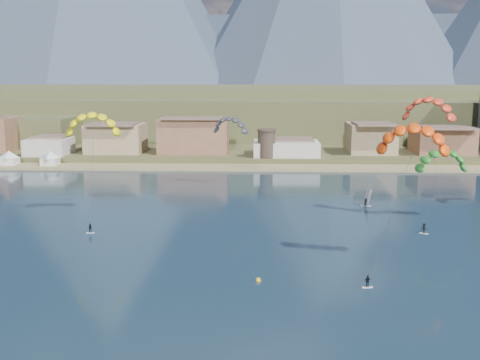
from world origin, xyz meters
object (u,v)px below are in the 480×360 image
object	(u,v)px
kitesurfer_green	(442,157)
windsurfer	(367,200)
kitesurfer_orange	(413,134)
watchtower	(267,143)
kitesurfer_yellow	(93,121)
buoy	(258,280)

from	to	relation	value
kitesurfer_green	windsurfer	xyz separation A→B (m)	(-11.14, 11.41, -10.54)
kitesurfer_orange	watchtower	bearing A→B (deg)	101.50
kitesurfer_yellow	buoy	xyz separation A→B (m)	(30.98, -34.52, -17.98)
kitesurfer_yellow	kitesurfer_orange	distance (m)	58.59
buoy	windsurfer	bearing A→B (deg)	63.89
kitesurfer_yellow	kitesurfer_green	world-z (taller)	kitesurfer_yellow
watchtower	buoy	xyz separation A→B (m)	(-1.95, -100.67, -6.25)
kitesurfer_green	kitesurfer_orange	bearing A→B (deg)	-115.05
watchtower	kitesurfer_green	xyz separation A→B (m)	(31.15, -67.28, 5.39)
kitesurfer_yellow	kitesurfer_green	bearing A→B (deg)	-1.00
kitesurfer_green	windsurfer	bearing A→B (deg)	134.33
kitesurfer_orange	windsurfer	world-z (taller)	kitesurfer_orange
windsurfer	buoy	world-z (taller)	windsurfer
kitesurfer_orange	kitesurfer_yellow	bearing A→B (deg)	152.38
windsurfer	buoy	size ratio (longest dim) A/B	5.31
kitesurfer_orange	kitesurfer_green	distance (m)	29.53
windsurfer	buoy	distance (m)	49.91
watchtower	kitesurfer_green	size ratio (longest dim) A/B	0.54
kitesurfer_yellow	kitesurfer_orange	size ratio (longest dim) A/B	1.00
kitesurfer_green	buoy	size ratio (longest dim) A/B	21.82
kitesurfer_yellow	buoy	world-z (taller)	kitesurfer_yellow
watchtower	kitesurfer_orange	xyz separation A→B (m)	(18.98, -93.31, 12.15)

